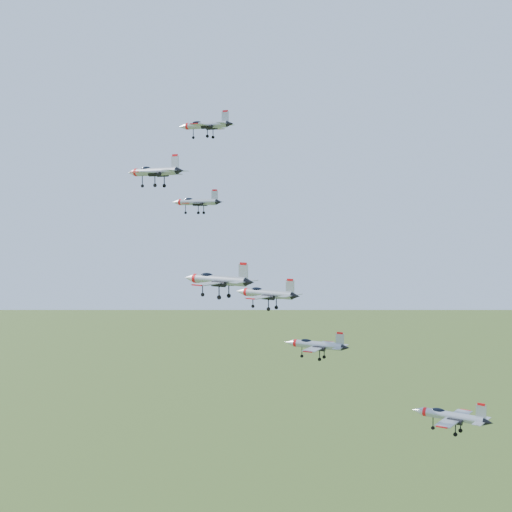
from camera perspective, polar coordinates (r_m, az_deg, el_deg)
The scene contains 7 objects.
jet_lead at distance 143.04m, azimuth -4.10°, elevation 10.40°, with size 12.49×10.43×3.34m.
jet_left_high at distance 130.12m, azimuth -4.80°, elevation 4.33°, with size 10.61×8.85×2.84m.
jet_right_high at distance 109.07m, azimuth -8.15°, elevation 6.71°, with size 11.41×9.36×3.06m.
jet_left_low at distance 123.42m, azimuth 0.84°, elevation -3.01°, with size 13.36×10.98×3.58m.
jet_right_low at distance 113.30m, azimuth -3.11°, elevation -1.90°, with size 14.01×11.50×3.76m.
jet_trail at distance 112.91m, azimuth 4.81°, elevation -7.08°, with size 10.94×9.12×2.92m.
jet_extra at distance 112.99m, azimuth 15.29°, elevation -12.23°, with size 12.47×10.23×3.34m.
Camera 1 is at (74.77, -99.37, 142.50)m, focal length 50.00 mm.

